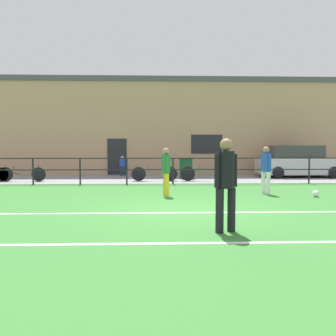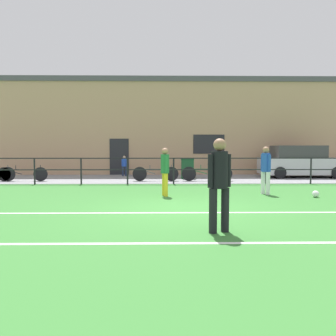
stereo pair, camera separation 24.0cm
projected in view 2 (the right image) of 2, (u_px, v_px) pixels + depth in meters
The scene contains 16 objects.
ground at pixel (181, 210), 8.81m from camera, with size 60.00×44.00×0.04m, color #387A33.
field_line_touchline at pixel (182, 213), 8.32m from camera, with size 36.00×0.11×0.00m, color white.
field_line_hash at pixel (192, 243), 5.67m from camera, with size 36.00×0.11×0.00m, color white.
pavement_strip at pixel (172, 179), 17.29m from camera, with size 48.00×5.00×0.02m, color gray.
perimeter_fence at pixel (174, 167), 14.75m from camera, with size 36.07×0.07×1.15m.
clubhouse_facade at pixel (170, 127), 20.81m from camera, with size 28.00×2.56×5.68m.
player_goalkeeper at pixel (219, 179), 6.34m from camera, with size 0.46×0.31×1.76m.
player_striker at pixel (266, 167), 11.57m from camera, with size 0.28×0.41×1.63m.
player_winger at pixel (165, 169), 11.17m from camera, with size 0.28×0.43×1.58m.
soccer_ball_match at pixel (316, 194), 10.89m from camera, with size 0.22×0.22×0.22m, color white.
spectator_child at pixel (124, 165), 18.70m from camera, with size 0.29×0.20×1.12m.
parked_car_red at pixel (301, 162), 18.05m from camera, with size 4.26×1.94×1.68m.
bicycle_parked_0 at pixel (155, 174), 15.96m from camera, with size 2.16×0.04×0.76m.
bicycle_parked_1 at pixel (22, 174), 15.86m from camera, with size 2.35×0.04×0.75m.
bicycle_parked_3 at pixel (207, 173), 16.00m from camera, with size 2.38×0.04×0.77m.
trash_bin_0 at pixel (187, 168), 17.26m from camera, with size 0.65×0.55×1.04m.
Camera 2 is at (-0.49, -8.72, 1.60)m, focal length 36.43 mm.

